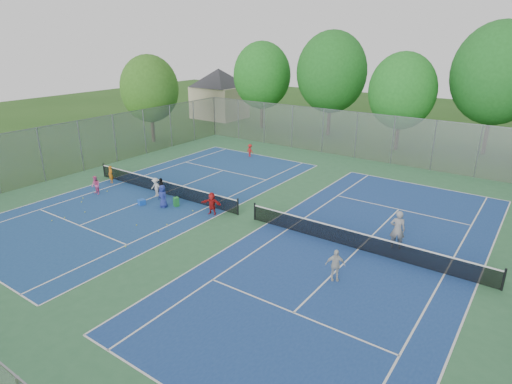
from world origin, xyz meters
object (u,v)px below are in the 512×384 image
instructor (398,230)px  ball_crate (142,202)px  ball_hopper (176,202)px  net_right (359,241)px  net_left (163,187)px

instructor → ball_crate: bearing=-5.2°
ball_hopper → instructor: (13.09, 2.39, 0.72)m
net_right → instructor: size_ratio=6.33×
net_right → instructor: bearing=40.5°
net_left → net_right: same height
net_right → net_left: bearing=180.0°
net_left → ball_hopper: net_left is taller
net_left → net_right: 14.00m
net_left → ball_crate: bearing=-80.4°
net_left → ball_crate: net_left is taller
net_left → instructor: (15.47, 1.25, 0.56)m
instructor → net_right: bearing=22.4°
ball_crate → ball_hopper: 2.27m
net_left → ball_hopper: 2.63m
net_left → instructor: instructor is taller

